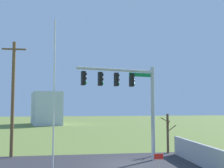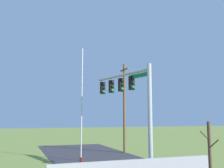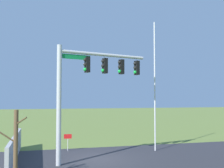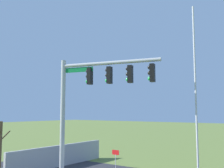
{
  "view_description": "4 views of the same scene",
  "coord_description": "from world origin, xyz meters",
  "px_view_note": "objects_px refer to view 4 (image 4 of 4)",
  "views": [
    {
      "loc": [
        -3.48,
        -18.68,
        4.09
      ],
      "look_at": [
        -0.7,
        0.47,
        5.59
      ],
      "focal_mm": 43.26,
      "sensor_mm": 36.0,
      "label": 1
    },
    {
      "loc": [
        17.16,
        -6.92,
        3.52
      ],
      "look_at": [
        -1.04,
        -0.23,
        6.01
      ],
      "focal_mm": 42.45,
      "sensor_mm": 36.0,
      "label": 2
    },
    {
      "loc": [
        3.51,
        16.89,
        3.87
      ],
      "look_at": [
        -0.99,
        -0.13,
        4.76
      ],
      "focal_mm": 43.52,
      "sensor_mm": 36.0,
      "label": 3
    },
    {
      "loc": [
        -9.22,
        12.09,
        3.86
      ],
      "look_at": [
        -0.19,
        -0.33,
        5.46
      ],
      "focal_mm": 42.57,
      "sensor_mm": 36.0,
      "label": 4
    }
  ],
  "objects_px": {
    "flagpole": "(196,94)",
    "open_sign": "(116,155)",
    "bare_tree": "(0,150)",
    "signal_mast": "(91,92)"
  },
  "relations": [
    {
      "from": "flagpole",
      "to": "bare_tree",
      "type": "height_order",
      "value": "flagpole"
    },
    {
      "from": "flagpole",
      "to": "open_sign",
      "type": "height_order",
      "value": "flagpole"
    },
    {
      "from": "flagpole",
      "to": "open_sign",
      "type": "distance_m",
      "value": 7.45
    },
    {
      "from": "signal_mast",
      "to": "flagpole",
      "type": "xyz_separation_m",
      "value": [
        -5.3,
        -2.14,
        -0.23
      ]
    },
    {
      "from": "signal_mast",
      "to": "bare_tree",
      "type": "xyz_separation_m",
      "value": [
        3.92,
        3.14,
        -3.26
      ]
    },
    {
      "from": "flagpole",
      "to": "bare_tree",
      "type": "bearing_deg",
      "value": 29.79
    },
    {
      "from": "open_sign",
      "to": "bare_tree",
      "type": "bearing_deg",
      "value": 65.95
    },
    {
      "from": "signal_mast",
      "to": "open_sign",
      "type": "height_order",
      "value": "signal_mast"
    },
    {
      "from": "bare_tree",
      "to": "open_sign",
      "type": "relative_size",
      "value": 2.72
    },
    {
      "from": "open_sign",
      "to": "flagpole",
      "type": "bearing_deg",
      "value": 166.26
    }
  ]
}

